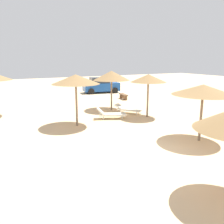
{
  "coord_description": "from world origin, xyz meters",
  "views": [
    {
      "loc": [
        -5.45,
        -7.35,
        3.85
      ],
      "look_at": [
        0.0,
        3.0,
        1.2
      ],
      "focal_mm": 38.36,
      "sensor_mm": 36.0,
      "label": 1
    }
  ],
  "objects_px": {
    "parasol_2": "(111,76)",
    "parasol_8": "(203,90)",
    "parked_car": "(101,85)",
    "parasol_6": "(76,79)",
    "bench_0": "(123,96)",
    "lounger_2": "(128,109)",
    "parasol_3": "(148,78)",
    "lounger_3": "(110,114)"
  },
  "relations": [
    {
      "from": "parasol_3",
      "to": "parasol_6",
      "type": "xyz_separation_m",
      "value": [
        -4.85,
        0.19,
        0.12
      ]
    },
    {
      "from": "parasol_6",
      "to": "parasol_8",
      "type": "height_order",
      "value": "parasol_6"
    },
    {
      "from": "parasol_2",
      "to": "parasol_6",
      "type": "distance_m",
      "value": 4.85
    },
    {
      "from": "parasol_2",
      "to": "bench_0",
      "type": "xyz_separation_m",
      "value": [
        3.2,
        3.65,
        -2.22
      ]
    },
    {
      "from": "parasol_2",
      "to": "parasol_8",
      "type": "xyz_separation_m",
      "value": [
        0.44,
        -8.16,
        -0.14
      ]
    },
    {
      "from": "parasol_2",
      "to": "parasol_8",
      "type": "bearing_deg",
      "value": -86.91
    },
    {
      "from": "parasol_2",
      "to": "bench_0",
      "type": "bearing_deg",
      "value": 48.77
    },
    {
      "from": "parasol_8",
      "to": "bench_0",
      "type": "relative_size",
      "value": 1.82
    },
    {
      "from": "parked_car",
      "to": "parasol_6",
      "type": "bearing_deg",
      "value": -121.03
    },
    {
      "from": "parasol_2",
      "to": "lounger_3",
      "type": "xyz_separation_m",
      "value": [
        -1.36,
        -2.46,
        -2.25
      ]
    },
    {
      "from": "bench_0",
      "to": "parked_car",
      "type": "bearing_deg",
      "value": 90.67
    },
    {
      "from": "parasol_2",
      "to": "lounger_2",
      "type": "relative_size",
      "value": 1.54
    },
    {
      "from": "lounger_2",
      "to": "parked_car",
      "type": "relative_size",
      "value": 0.45
    },
    {
      "from": "lounger_2",
      "to": "parasol_6",
      "type": "bearing_deg",
      "value": -162.41
    },
    {
      "from": "parasol_6",
      "to": "parked_car",
      "type": "height_order",
      "value": "parasol_6"
    },
    {
      "from": "parasol_3",
      "to": "parked_car",
      "type": "bearing_deg",
      "value": 79.81
    },
    {
      "from": "parked_car",
      "to": "lounger_2",
      "type": "bearing_deg",
      "value": -104.69
    },
    {
      "from": "parasol_2",
      "to": "parasol_3",
      "type": "distance_m",
      "value": 3.34
    },
    {
      "from": "parasol_3",
      "to": "bench_0",
      "type": "bearing_deg",
      "value": 72.36
    },
    {
      "from": "parasol_3",
      "to": "parked_car",
      "type": "xyz_separation_m",
      "value": [
        2.11,
        11.76,
        -1.73
      ]
    },
    {
      "from": "parasol_8",
      "to": "parasol_2",
      "type": "bearing_deg",
      "value": 93.09
    },
    {
      "from": "parasol_8",
      "to": "lounger_3",
      "type": "bearing_deg",
      "value": 107.56
    },
    {
      "from": "lounger_2",
      "to": "lounger_3",
      "type": "relative_size",
      "value": 0.97
    },
    {
      "from": "parasol_6",
      "to": "lounger_2",
      "type": "relative_size",
      "value": 1.55
    },
    {
      "from": "parasol_2",
      "to": "lounger_2",
      "type": "bearing_deg",
      "value": -74.19
    },
    {
      "from": "parasol_6",
      "to": "parasol_2",
      "type": "bearing_deg",
      "value": 38.04
    },
    {
      "from": "parasol_3",
      "to": "parasol_6",
      "type": "bearing_deg",
      "value": 177.81
    },
    {
      "from": "parasol_8",
      "to": "bench_0",
      "type": "xyz_separation_m",
      "value": [
        2.76,
        11.81,
        -2.09
      ]
    },
    {
      "from": "parasol_8",
      "to": "bench_0",
      "type": "height_order",
      "value": "parasol_8"
    },
    {
      "from": "parasol_8",
      "to": "parked_car",
      "type": "height_order",
      "value": "parasol_8"
    },
    {
      "from": "lounger_2",
      "to": "bench_0",
      "type": "height_order",
      "value": "lounger_2"
    },
    {
      "from": "bench_0",
      "to": "parasol_6",
      "type": "bearing_deg",
      "value": -136.59
    },
    {
      "from": "parasol_3",
      "to": "bench_0",
      "type": "xyz_separation_m",
      "value": [
        2.17,
        6.83,
        -2.21
      ]
    },
    {
      "from": "parasol_2",
      "to": "parasol_6",
      "type": "bearing_deg",
      "value": -141.96
    },
    {
      "from": "parasol_2",
      "to": "parasol_3",
      "type": "height_order",
      "value": "parasol_2"
    },
    {
      "from": "parasol_3",
      "to": "parasol_6",
      "type": "relative_size",
      "value": 0.96
    },
    {
      "from": "bench_0",
      "to": "parked_car",
      "type": "relative_size",
      "value": 0.37
    },
    {
      "from": "lounger_2",
      "to": "bench_0",
      "type": "distance_m",
      "value": 5.95
    },
    {
      "from": "parasol_8",
      "to": "parasol_6",
      "type": "bearing_deg",
      "value": 129.5
    },
    {
      "from": "parasol_6",
      "to": "parked_car",
      "type": "xyz_separation_m",
      "value": [
        6.96,
        11.57,
        -1.85
      ]
    },
    {
      "from": "parasol_8",
      "to": "lounger_2",
      "type": "xyz_separation_m",
      "value": [
        0.02,
        6.53,
        -2.12
      ]
    },
    {
      "from": "parasol_3",
      "to": "parasol_6",
      "type": "height_order",
      "value": "parasol_6"
    }
  ]
}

